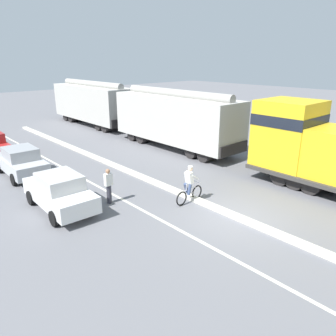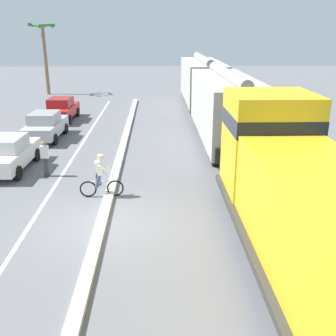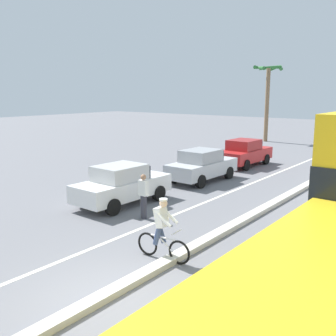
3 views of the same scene
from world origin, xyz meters
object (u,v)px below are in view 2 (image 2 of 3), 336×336
parked_car_red (61,109)px  cyclist (101,177)px  locomotive (302,204)px  hopper_car_middle (202,81)px  parked_car_silver (46,126)px  pedestrian_by_cars (45,158)px  hopper_car_lead (226,108)px  parked_car_white (8,153)px  palm_tree_near (44,41)px

parked_car_red → cyclist: bearing=-71.6°
locomotive → hopper_car_middle: bearing=90.0°
parked_car_silver → pedestrian_by_cars: (1.64, -6.34, 0.03)m
hopper_car_lead → hopper_car_middle: (0.00, 11.60, 0.00)m
hopper_car_middle → parked_car_white: hopper_car_middle is taller
hopper_car_middle → parked_car_silver: bearing=-135.3°
palm_tree_near → parked_car_silver: bearing=-76.1°
parked_car_red → parked_car_silver: bearing=-87.5°
pedestrian_by_cars → parked_car_red: bearing=99.2°
hopper_car_lead → parked_car_white: 11.52m
parked_car_silver → parked_car_red: (-0.22, 5.13, 0.00)m
locomotive → parked_car_white: size_ratio=2.74×
parked_car_silver → palm_tree_near: (-4.29, 17.36, 4.32)m
parked_car_white → pedestrian_by_cars: (1.90, -0.86, 0.03)m
palm_tree_near → hopper_car_middle: bearing=-25.7°
hopper_car_middle → palm_tree_near: size_ratio=1.54×
hopper_car_middle → parked_car_red: bearing=-154.1°
palm_tree_near → parked_car_red: bearing=-71.6°
hopper_car_middle → hopper_car_lead: bearing=-90.0°
parked_car_silver → palm_tree_near: size_ratio=0.62×
hopper_car_middle → parked_car_white: bearing=-124.1°
cyclist → pedestrian_by_cars: size_ratio=1.06×
locomotive → hopper_car_lead: bearing=90.0°
locomotive → palm_tree_near: palm_tree_near is taller
hopper_car_lead → pedestrian_by_cars: bearing=-150.2°
parked_car_silver → cyclist: size_ratio=2.47×
parked_car_red → pedestrian_by_cars: bearing=-80.8°
pedestrian_by_cars → hopper_car_lead: bearing=29.8°
parked_car_white → pedestrian_by_cars: bearing=-24.2°
hopper_car_middle → pedestrian_by_cars: 18.84m
locomotive → palm_tree_near: 34.32m
parked_car_red → palm_tree_near: (-4.07, 12.23, 4.32)m
hopper_car_lead → pedestrian_by_cars: (-8.77, -5.03, -1.23)m
hopper_car_lead → cyclist: bearing=-129.3°
hopper_car_lead → parked_car_red: 12.49m
pedestrian_by_cars → cyclist: bearing=-40.7°
parked_car_silver → parked_car_red: same height
parked_car_red → palm_tree_near: 13.60m
hopper_car_middle → parked_car_silver: (-10.41, -10.29, -1.26)m
cyclist → pedestrian_by_cars: cyclist is taller
cyclist → palm_tree_near: size_ratio=0.25×
hopper_car_middle → pedestrian_by_cars: bearing=-117.8°
hopper_car_middle → palm_tree_near: (-14.70, 7.07, 3.06)m
locomotive → hopper_car_middle: (0.00, 23.76, 0.28)m
parked_car_white → parked_car_silver: same height
cyclist → hopper_car_middle: bearing=72.4°
hopper_car_middle → parked_car_white: (-10.67, -15.77, -1.26)m
locomotive → parked_car_silver: (-10.41, 13.47, -0.98)m
parked_car_silver → hopper_car_middle: bearing=44.7°
cyclist → locomotive: bearing=-38.4°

